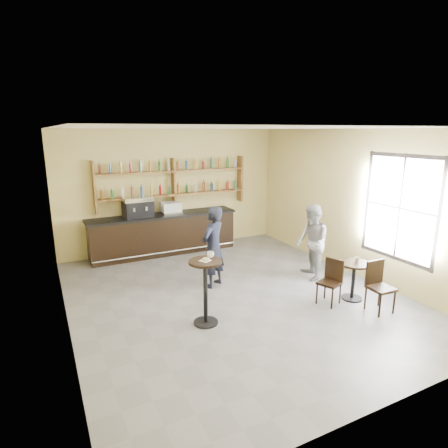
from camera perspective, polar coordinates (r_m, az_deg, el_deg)
name	(u,v)px	position (r m, az deg, el deg)	size (l,w,h in m)	color
floor	(233,295)	(7.50, 1.39, -10.83)	(7.00, 7.00, 0.00)	slate
ceiling	(234,128)	(6.80, 1.56, 14.43)	(7.00, 7.00, 0.00)	white
wall_back	(172,190)	(10.14, -7.88, 5.13)	(7.00, 7.00, 0.00)	#D0C076
wall_front	(389,283)	(4.35, 23.89, -8.20)	(7.00, 7.00, 0.00)	#D0C076
wall_left	(59,236)	(6.20, -23.83, -1.70)	(7.00, 7.00, 0.00)	#D0C076
wall_right	(353,203)	(8.77, 19.08, 3.07)	(7.00, 7.00, 0.00)	#D0C076
window_pane	(400,208)	(7.97, 25.22, 2.19)	(2.00, 2.00, 0.00)	white
window_frame	(400,208)	(7.97, 25.19, 2.19)	(0.04, 1.70, 2.10)	black
shelf_unit	(174,183)	(9.99, -7.68, 6.22)	(4.00, 0.26, 1.40)	brown
liquor_bottles	(173,177)	(9.97, -7.71, 7.18)	(3.68, 0.10, 1.00)	#8C5919
bar_counter	(164,234)	(9.93, -9.18, -1.49)	(3.86, 0.75, 1.04)	black
espresso_machine	(138,207)	(9.59, -12.98, 2.53)	(0.70, 0.45, 0.50)	black
pastry_case	(171,208)	(9.84, -8.11, 2.43)	(0.50, 0.40, 0.30)	silver
pedestal_table	(205,293)	(6.28, -2.84, -10.39)	(0.54, 0.54, 1.11)	black
napkin	(205,261)	(6.07, -2.90, -5.58)	(0.16, 0.16, 0.00)	white
donut	(206,259)	(6.06, -2.78, -5.40)	(0.12, 0.12, 0.04)	#C29347
cup_pedestal	(210,255)	(6.20, -2.09, -4.70)	(0.13, 0.13, 0.10)	white
man_main	(213,247)	(7.65, -1.68, -3.52)	(0.62, 0.40, 1.69)	black
cafe_table	(353,281)	(7.62, 19.08, -8.19)	(0.58, 0.58, 0.74)	black
cup_cafe	(357,260)	(7.51, 19.60, -5.16)	(0.10, 0.10, 0.10)	white
chair_west	(329,283)	(7.27, 15.74, -8.58)	(0.36, 0.36, 0.84)	black
chair_south	(381,288)	(7.26, 22.80, -8.93)	(0.40, 0.40, 0.92)	black
patron_second	(312,242)	(8.25, 13.19, -2.74)	(0.80, 0.62, 1.64)	gray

